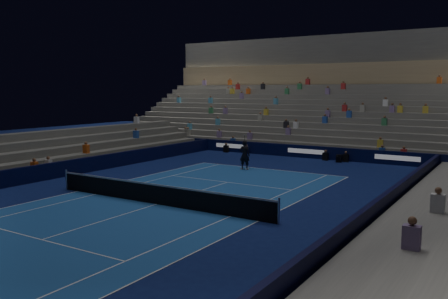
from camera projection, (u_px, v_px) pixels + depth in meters
ground at (157, 204)px, 22.53m from camera, size 90.00×90.00×0.00m
court_surface at (157, 204)px, 22.53m from camera, size 10.97×23.77×0.01m
sponsor_barrier_far at (307, 152)px, 38.00m from camera, size 44.00×0.25×1.00m
sponsor_barrier_east at (360, 225)px, 17.34m from camera, size 0.25×37.00×1.00m
sponsor_barrier_west at (29, 175)px, 27.61m from camera, size 0.25×37.00×1.00m
grandstand_main at (345, 111)px, 45.53m from camera, size 44.00×15.20×11.20m
tennis_net at (157, 194)px, 22.47m from camera, size 12.90×0.10×1.10m
tennis_player at (245, 155)px, 32.33m from camera, size 0.80×0.60×2.01m
broadcast_camera at (339, 158)px, 35.78m from camera, size 0.50×0.90×0.55m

